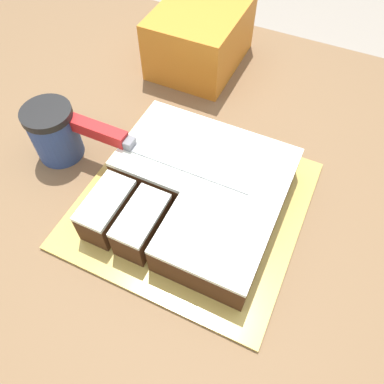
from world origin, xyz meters
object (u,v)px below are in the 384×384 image
knife (109,135)px  cake_board (192,204)px  coffee_cup (54,133)px  storage_box (200,37)px  cake (195,191)px

knife → cake_board: bearing=-7.0°
coffee_cup → storage_box: bearing=71.7°
knife → coffee_cup: size_ratio=3.30×
knife → storage_box: 0.33m
coffee_cup → storage_box: storage_box is taller
knife → storage_box: size_ratio=1.56×
coffee_cup → storage_box: size_ratio=0.47×
knife → coffee_cup: 0.11m
cake_board → storage_box: (-0.15, 0.35, 0.06)m
knife → cake: bearing=-5.4°
cake_board → coffee_cup: (-0.26, 0.00, 0.05)m
cake_board → storage_box: 0.39m
cake_board → knife: knife is taller
cake → storage_box: 0.38m
cake → storage_box: (-0.15, 0.35, 0.02)m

